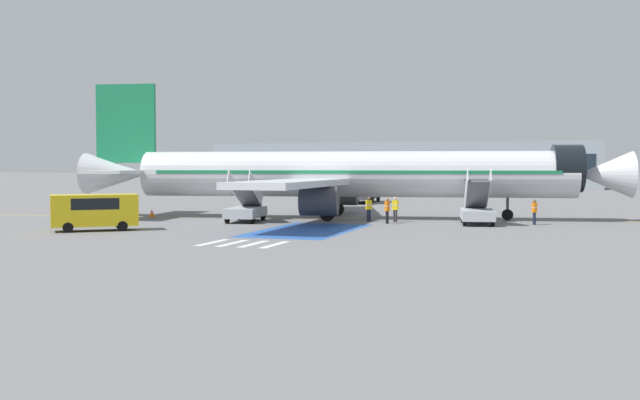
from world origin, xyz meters
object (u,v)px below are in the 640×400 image
object	(u,v)px
boarding_stairs_forward	(477,210)
terminal_building	(400,165)
ground_crew_0	(369,207)
ground_crew_1	(387,209)
ground_crew_2	(395,208)
boarding_stairs_aft	(246,209)
service_van_1	(94,209)
traffic_cone_0	(152,213)
airliner	(345,174)
fuel_tanker	(363,187)
ground_crew_3	(534,210)

from	to	relation	value
boarding_stairs_forward	terminal_building	size ratio (longest dim) A/B	0.08
ground_crew_0	boarding_stairs_forward	bearing A→B (deg)	136.27
ground_crew_1	ground_crew_2	world-z (taller)	ground_crew_1
boarding_stairs_aft	ground_crew_2	size ratio (longest dim) A/B	2.99
boarding_stairs_forward	boarding_stairs_aft	size ratio (longest dim) A/B	1.00
ground_crew_1	ground_crew_0	bearing A→B (deg)	-169.58
ground_crew_0	ground_crew_2	distance (m)	1.97
boarding_stairs_aft	service_van_1	xyz separation A→B (m)	(-6.04, -10.00, 0.41)
ground_crew_0	ground_crew_1	xyz separation A→B (m)	(1.73, -1.51, 0.01)
traffic_cone_0	terminal_building	xyz separation A→B (m)	(1.92, 86.72, 3.89)
ground_crew_0	airliner	bearing A→B (deg)	-86.36
service_van_1	terminal_building	world-z (taller)	terminal_building
fuel_tanker	airliner	bearing A→B (deg)	-82.45
ground_crew_0	terminal_building	distance (m)	87.55
service_van_1	traffic_cone_0	world-z (taller)	service_van_1
ground_crew_0	traffic_cone_0	distance (m)	17.83
boarding_stairs_forward	ground_crew_1	size ratio (longest dim) A/B	2.96
ground_crew_1	traffic_cone_0	distance (m)	19.56
ground_crew_1	terminal_building	xyz separation A→B (m)	(-17.61, 87.55, 3.12)
ground_crew_3	boarding_stairs_aft	bearing A→B (deg)	73.26
fuel_tanker	terminal_building	world-z (taller)	terminal_building
boarding_stairs_forward	service_van_1	distance (m)	25.89
fuel_tanker	ground_crew_2	distance (m)	28.17
fuel_tanker	ground_crew_0	world-z (taller)	fuel_tanker
traffic_cone_0	fuel_tanker	bearing A→B (deg)	69.36
ground_crew_3	ground_crew_0	bearing A→B (deg)	66.57
fuel_tanker	ground_crew_3	xyz separation A→B (m)	(19.24, -25.93, -0.72)
fuel_tanker	boarding_stairs_aft	bearing A→B (deg)	-96.08
boarding_stairs_aft	fuel_tanker	size ratio (longest dim) A/B	0.61
ground_crew_2	ground_crew_3	xyz separation A→B (m)	(9.77, 0.60, -0.04)
ground_crew_1	terminal_building	distance (m)	89.36
service_van_1	traffic_cone_0	distance (m)	12.71
airliner	ground_crew_2	world-z (taller)	airliner
ground_crew_1	ground_crew_3	size ratio (longest dim) A/B	1.04
airliner	fuel_tanker	bearing A→B (deg)	-178.02
traffic_cone_0	service_van_1	bearing A→B (deg)	-75.48
boarding_stairs_aft	boarding_stairs_forward	bearing A→B (deg)	-0.00
boarding_stairs_aft	terminal_building	xyz separation A→B (m)	(-7.30, 88.98, 3.23)
boarding_stairs_forward	ground_crew_3	xyz separation A→B (m)	(3.84, 0.89, 0.04)
terminal_building	traffic_cone_0	bearing A→B (deg)	-91.27
boarding_stairs_forward	ground_crew_0	bearing A→B (deg)	169.25
boarding_stairs_forward	terminal_building	xyz separation A→B (m)	(-23.77, 86.21, 3.21)
fuel_tanker	ground_crew_3	distance (m)	32.29
airliner	boarding_stairs_forward	xyz separation A→B (m)	(10.45, -2.62, -2.46)
traffic_cone_0	airliner	bearing A→B (deg)	11.61
ground_crew_2	traffic_cone_0	distance (m)	19.79
ground_crew_2	ground_crew_0	bearing A→B (deg)	-167.40
traffic_cone_0	terminal_building	distance (m)	86.83
service_van_1	traffic_cone_0	size ratio (longest dim) A/B	8.69
boarding_stairs_aft	service_van_1	world-z (taller)	boarding_stairs_aft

